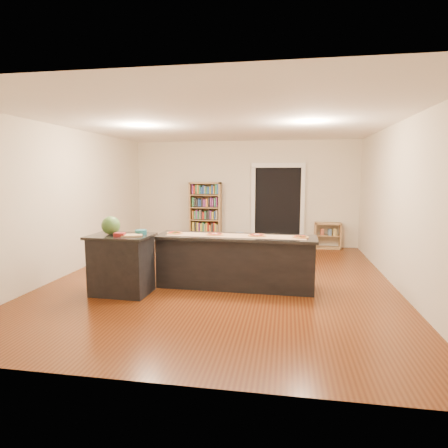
% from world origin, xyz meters
% --- Properties ---
extents(room, '(6.00, 7.00, 2.80)m').
position_xyz_m(room, '(0.00, 0.00, 1.40)').
color(room, beige).
rests_on(room, ground).
extents(doorway, '(1.40, 0.09, 2.21)m').
position_xyz_m(doorway, '(0.90, 3.46, 1.20)').
color(doorway, black).
rests_on(doorway, room).
extents(kitchen_island, '(2.69, 0.73, 0.89)m').
position_xyz_m(kitchen_island, '(0.30, -0.42, 0.45)').
color(kitchen_island, black).
rests_on(kitchen_island, ground).
extents(side_counter, '(0.97, 0.71, 0.96)m').
position_xyz_m(side_counter, '(-1.46, -1.07, 0.48)').
color(side_counter, black).
rests_on(side_counter, ground).
extents(bookshelf, '(0.85, 0.30, 1.70)m').
position_xyz_m(bookshelf, '(-1.04, 3.30, 0.85)').
color(bookshelf, '#AB8353').
rests_on(bookshelf, ground).
extents(low_shelf, '(0.67, 0.29, 0.67)m').
position_xyz_m(low_shelf, '(2.20, 3.31, 0.34)').
color(low_shelf, '#AB8353').
rests_on(low_shelf, ground).
extents(waste_bin, '(0.26, 0.26, 0.37)m').
position_xyz_m(waste_bin, '(-0.09, 3.20, 0.19)').
color(waste_bin, '#6A95ED').
rests_on(waste_bin, ground).
extents(kraft_paper, '(2.35, 0.48, 0.00)m').
position_xyz_m(kraft_paper, '(0.30, -0.43, 0.89)').
color(kraft_paper, tan).
rests_on(kraft_paper, kitchen_island).
extents(watermelon, '(0.29, 0.29, 0.29)m').
position_xyz_m(watermelon, '(-1.62, -1.06, 1.11)').
color(watermelon, '#144214').
rests_on(watermelon, side_counter).
extents(cutting_board, '(0.37, 0.31, 0.02)m').
position_xyz_m(cutting_board, '(-1.24, -1.13, 0.97)').
color(cutting_board, tan).
rests_on(cutting_board, side_counter).
extents(package_red, '(0.18, 0.14, 0.06)m').
position_xyz_m(package_red, '(-1.40, -1.22, 0.99)').
color(package_red, maroon).
rests_on(package_red, side_counter).
extents(package_teal, '(0.19, 0.19, 0.07)m').
position_xyz_m(package_teal, '(-1.16, -0.95, 0.99)').
color(package_teal, '#195966').
rests_on(package_teal, side_counter).
extents(pizza_a, '(0.27, 0.27, 0.02)m').
position_xyz_m(pizza_a, '(-0.77, -0.38, 0.90)').
color(pizza_a, '#C1814A').
rests_on(pizza_a, kitchen_island).
extents(pizza_b, '(0.31, 0.31, 0.02)m').
position_xyz_m(pizza_b, '(-0.06, -0.40, 0.90)').
color(pizza_b, '#C1814A').
rests_on(pizza_b, kitchen_island).
extents(pizza_c, '(0.30, 0.30, 0.02)m').
position_xyz_m(pizza_c, '(0.66, -0.39, 0.90)').
color(pizza_c, '#C1814A').
rests_on(pizza_c, kitchen_island).
extents(pizza_d, '(0.26, 0.26, 0.02)m').
position_xyz_m(pizza_d, '(1.38, -0.45, 0.90)').
color(pizza_d, '#C1814A').
rests_on(pizza_d, kitchen_island).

